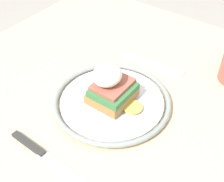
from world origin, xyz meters
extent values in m
cube|color=#C6B28E|center=(0.00, 0.00, 0.73)|extent=(0.88, 0.77, 0.03)
cylinder|color=#C6B28E|center=(-0.38, -0.32, 0.36)|extent=(0.06, 0.06, 0.71)
cylinder|color=silver|center=(-0.03, 0.01, 0.75)|extent=(0.20, 0.20, 0.01)
torus|color=gray|center=(-0.03, 0.01, 0.75)|extent=(0.23, 0.23, 0.01)
cube|color=#9E703D|center=(-0.03, 0.01, 0.77)|extent=(0.08, 0.07, 0.02)
cube|color=#38703D|center=(-0.03, 0.01, 0.78)|extent=(0.08, 0.07, 0.01)
cube|color=#9E5647|center=(-0.04, 0.01, 0.79)|extent=(0.07, 0.06, 0.01)
ellipsoid|color=white|center=(-0.03, 0.00, 0.81)|extent=(0.06, 0.05, 0.04)
cylinder|color=#E5C656|center=(-0.04, 0.05, 0.76)|extent=(0.04, 0.04, 0.00)
cube|color=silver|center=(-0.19, -0.01, 0.74)|extent=(0.02, 0.11, 0.00)
cube|color=silver|center=(-0.20, 0.06, 0.74)|extent=(0.02, 0.04, 0.00)
cube|color=#2D2D2D|center=(0.13, -0.05, 0.75)|extent=(0.01, 0.08, 0.01)
cube|color=silver|center=(0.14, 0.04, 0.74)|extent=(0.02, 0.13, 0.00)
camera|label=1|loc=(0.32, 0.27, 1.17)|focal=50.00mm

